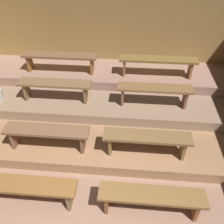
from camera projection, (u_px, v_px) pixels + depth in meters
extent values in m
cube|color=#926B56|center=(101.00, 137.00, 5.06)|extent=(7.06, 5.30, 0.08)
cube|color=olive|center=(111.00, 43.00, 6.14)|extent=(7.06, 0.06, 2.21)
cube|color=#9B6E4C|center=(105.00, 113.00, 5.46)|extent=(6.26, 3.24, 0.22)
cube|color=#8F725B|center=(107.00, 92.00, 5.75)|extent=(6.26, 2.16, 0.22)
cube|color=#9A7263|center=(109.00, 74.00, 5.99)|extent=(6.26, 1.21, 0.22)
cube|color=brown|center=(25.00, 185.00, 3.61)|extent=(1.56, 0.32, 0.05)
cube|color=brown|center=(70.00, 197.00, 3.70)|extent=(0.05, 0.26, 0.39)
cube|color=brown|center=(152.00, 195.00, 3.48)|extent=(1.56, 0.32, 0.05)
cube|color=brown|center=(107.00, 200.00, 3.66)|extent=(0.05, 0.26, 0.39)
cube|color=brown|center=(195.00, 207.00, 3.57)|extent=(0.05, 0.26, 0.39)
cube|color=brown|center=(46.00, 130.00, 4.24)|extent=(1.51, 0.32, 0.05)
cube|color=brown|center=(14.00, 137.00, 4.42)|extent=(0.05, 0.26, 0.39)
cube|color=brown|center=(83.00, 141.00, 4.33)|extent=(0.05, 0.26, 0.39)
cube|color=brown|center=(147.00, 136.00, 4.12)|extent=(1.51, 0.32, 0.05)
cube|color=brown|center=(110.00, 143.00, 4.30)|extent=(0.05, 0.26, 0.39)
cube|color=brown|center=(183.00, 148.00, 4.21)|extent=(0.05, 0.26, 0.39)
cube|color=brown|center=(54.00, 83.00, 5.06)|extent=(1.54, 0.32, 0.05)
cube|color=brown|center=(27.00, 90.00, 5.24)|extent=(0.05, 0.26, 0.39)
cube|color=brown|center=(86.00, 93.00, 5.15)|extent=(0.05, 0.26, 0.39)
cube|color=brown|center=(155.00, 88.00, 4.92)|extent=(1.54, 0.32, 0.05)
cube|color=brown|center=(123.00, 95.00, 5.10)|extent=(0.05, 0.26, 0.39)
cube|color=brown|center=(185.00, 98.00, 5.01)|extent=(0.05, 0.26, 0.39)
cube|color=brown|center=(59.00, 56.00, 5.61)|extent=(1.75, 0.32, 0.05)
cube|color=brown|center=(30.00, 63.00, 5.80)|extent=(0.05, 0.26, 0.39)
cube|color=brown|center=(92.00, 65.00, 5.69)|extent=(0.05, 0.26, 0.39)
cube|color=brown|center=(158.00, 59.00, 5.45)|extent=(1.75, 0.32, 0.05)
cube|color=brown|center=(124.00, 67.00, 5.64)|extent=(0.05, 0.26, 0.39)
cube|color=brown|center=(190.00, 69.00, 5.53)|extent=(0.05, 0.26, 0.39)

